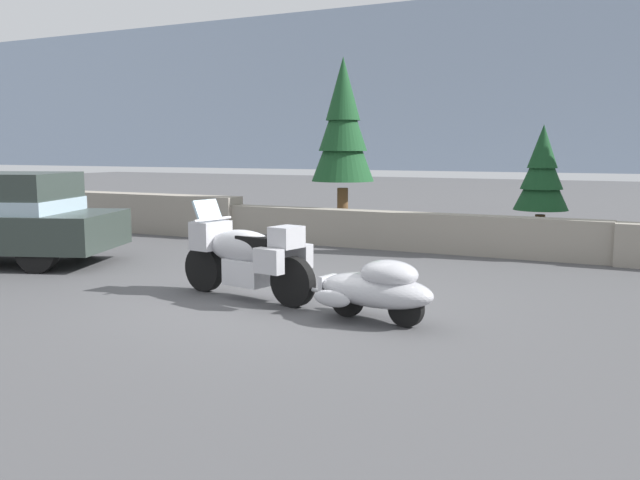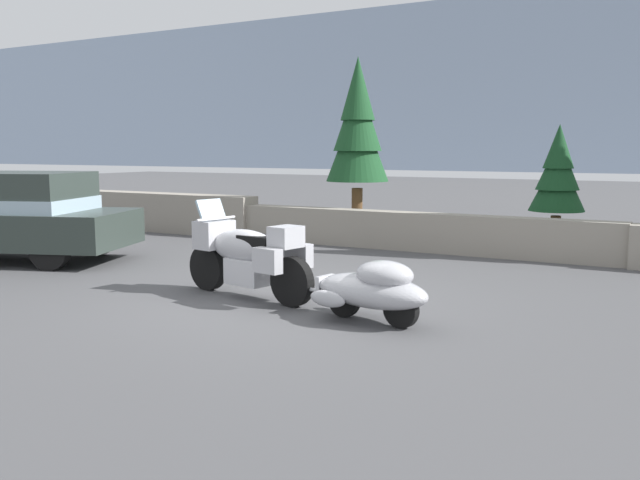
% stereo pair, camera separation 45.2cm
% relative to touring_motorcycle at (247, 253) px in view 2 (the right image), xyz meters
% --- Properties ---
extents(ground_plane, '(80.00, 80.00, 0.00)m').
position_rel_touring_motorcycle_xyz_m(ground_plane, '(0.41, 0.07, -0.62)').
color(ground_plane, '#4C4C4F').
extents(stone_guard_wall, '(24.00, 0.60, 0.96)m').
position_rel_touring_motorcycle_xyz_m(stone_guard_wall, '(-0.63, 5.24, -0.20)').
color(stone_guard_wall, gray).
rests_on(stone_guard_wall, ground).
extents(touring_motorcycle, '(2.30, 1.00, 1.33)m').
position_rel_touring_motorcycle_xyz_m(touring_motorcycle, '(0.00, 0.00, 0.00)').
color(touring_motorcycle, black).
rests_on(touring_motorcycle, ground).
extents(car_shaped_trailer, '(2.23, 0.98, 0.76)m').
position_rel_touring_motorcycle_xyz_m(car_shaped_trailer, '(2.08, -0.39, -0.21)').
color(car_shaped_trailer, black).
rests_on(car_shaped_trailer, ground).
extents(suv_at_left_edge, '(5.18, 3.47, 1.63)m').
position_rel_touring_motorcycle_xyz_m(suv_at_left_edge, '(-5.75, 0.43, 0.22)').
color(suv_at_left_edge, black).
rests_on(suv_at_left_edge, ground).
extents(pine_tree_secondary, '(1.40, 1.40, 4.08)m').
position_rel_touring_motorcycle_xyz_m(pine_tree_secondary, '(-1.32, 6.16, 1.93)').
color(pine_tree_secondary, brown).
rests_on(pine_tree_secondary, ground).
extents(pine_tree_far_right, '(1.08, 1.08, 2.54)m').
position_rel_touring_motorcycle_xyz_m(pine_tree_far_right, '(2.95, 6.42, 0.97)').
color(pine_tree_far_right, brown).
rests_on(pine_tree_far_right, ground).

